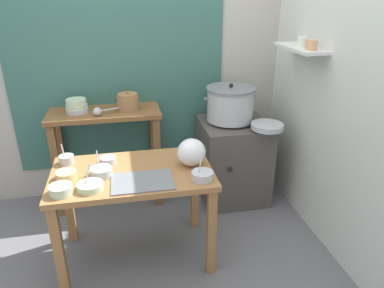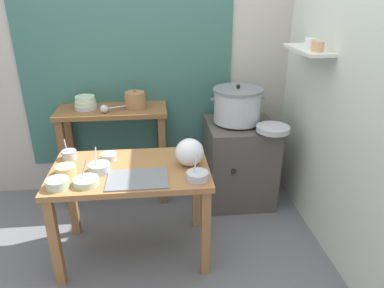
{
  "view_description": "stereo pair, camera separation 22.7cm",
  "coord_description": "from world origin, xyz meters",
  "px_view_note": "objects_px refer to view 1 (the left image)",
  "views": [
    {
      "loc": [
        -0.13,
        -2.22,
        1.88
      ],
      "look_at": [
        0.35,
        0.16,
        0.82
      ],
      "focal_mm": 33.65,
      "sensor_mm": 36.0,
      "label": 1
    },
    {
      "loc": [
        0.09,
        -2.26,
        1.88
      ],
      "look_at": [
        0.35,
        0.16,
        0.82
      ],
      "focal_mm": 33.65,
      "sensor_mm": 36.0,
      "label": 2
    }
  ],
  "objects_px": {
    "plastic_bag": "(191,152)",
    "wide_pan": "(267,126)",
    "serving_tray": "(142,181)",
    "prep_bowl_5": "(61,189)",
    "stove_block": "(233,160)",
    "prep_bowl_1": "(202,175)",
    "ladle": "(98,111)",
    "prep_bowl_2": "(90,186)",
    "prep_bowl_0": "(67,159)",
    "prep_table": "(133,185)",
    "bowl_stack_enamel": "(77,106)",
    "prep_bowl_3": "(101,172)",
    "clay_pot": "(128,102)",
    "steamer_pot": "(230,104)",
    "prep_bowl_6": "(66,175)",
    "prep_bowl_4": "(108,160)",
    "back_shelf_table": "(106,135)"
  },
  "relations": [
    {
      "from": "plastic_bag",
      "to": "wide_pan",
      "type": "bearing_deg",
      "value": 29.93
    },
    {
      "from": "serving_tray",
      "to": "prep_bowl_5",
      "type": "bearing_deg",
      "value": -174.49
    },
    {
      "from": "stove_block",
      "to": "prep_bowl_1",
      "type": "height_order",
      "value": "prep_bowl_1"
    },
    {
      "from": "ladle",
      "to": "wide_pan",
      "type": "distance_m",
      "value": 1.42
    },
    {
      "from": "prep_bowl_1",
      "to": "prep_bowl_2",
      "type": "distance_m",
      "value": 0.72
    },
    {
      "from": "prep_bowl_0",
      "to": "prep_table",
      "type": "bearing_deg",
      "value": -24.3
    },
    {
      "from": "bowl_stack_enamel",
      "to": "serving_tray",
      "type": "distance_m",
      "value": 1.13
    },
    {
      "from": "prep_bowl_1",
      "to": "prep_bowl_5",
      "type": "xyz_separation_m",
      "value": [
        -0.89,
        -0.01,
        0.0
      ]
    },
    {
      "from": "prep_bowl_3",
      "to": "prep_bowl_5",
      "type": "xyz_separation_m",
      "value": [
        -0.23,
        -0.18,
        -0.0
      ]
    },
    {
      "from": "clay_pot",
      "to": "prep_bowl_0",
      "type": "xyz_separation_m",
      "value": [
        -0.47,
        -0.61,
        -0.22
      ]
    },
    {
      "from": "steamer_pot",
      "to": "stove_block",
      "type": "bearing_deg",
      "value": -26.62
    },
    {
      "from": "stove_block",
      "to": "prep_bowl_1",
      "type": "xyz_separation_m",
      "value": [
        -0.5,
        -0.9,
        0.37
      ]
    },
    {
      "from": "prep_bowl_3",
      "to": "bowl_stack_enamel",
      "type": "bearing_deg",
      "value": 103.55
    },
    {
      "from": "stove_block",
      "to": "prep_bowl_6",
      "type": "relative_size",
      "value": 5.73
    },
    {
      "from": "prep_bowl_1",
      "to": "serving_tray",
      "type": "bearing_deg",
      "value": 174.2
    },
    {
      "from": "steamer_pot",
      "to": "prep_bowl_2",
      "type": "xyz_separation_m",
      "value": [
        -1.18,
        -0.9,
        -0.19
      ]
    },
    {
      "from": "steamer_pot",
      "to": "wide_pan",
      "type": "distance_m",
      "value": 0.39
    },
    {
      "from": "ladle",
      "to": "prep_bowl_4",
      "type": "relative_size",
      "value": 2.12
    },
    {
      "from": "prep_bowl_1",
      "to": "prep_bowl_3",
      "type": "height_order",
      "value": "prep_bowl_3"
    },
    {
      "from": "plastic_bag",
      "to": "wide_pan",
      "type": "distance_m",
      "value": 0.85
    },
    {
      "from": "back_shelf_table",
      "to": "prep_bowl_5",
      "type": "bearing_deg",
      "value": -103.45
    },
    {
      "from": "ladle",
      "to": "prep_bowl_0",
      "type": "xyz_separation_m",
      "value": [
        -0.22,
        -0.51,
        -0.18
      ]
    },
    {
      "from": "serving_tray",
      "to": "prep_bowl_3",
      "type": "bearing_deg",
      "value": 152.37
    },
    {
      "from": "bowl_stack_enamel",
      "to": "prep_bowl_1",
      "type": "bearing_deg",
      "value": -50.49
    },
    {
      "from": "stove_block",
      "to": "wide_pan",
      "type": "distance_m",
      "value": 0.53
    },
    {
      "from": "steamer_pot",
      "to": "clay_pot",
      "type": "bearing_deg",
      "value": 172.97
    },
    {
      "from": "ladle",
      "to": "wide_pan",
      "type": "relative_size",
      "value": 0.89
    },
    {
      "from": "bowl_stack_enamel",
      "to": "wide_pan",
      "type": "height_order",
      "value": "bowl_stack_enamel"
    },
    {
      "from": "clay_pot",
      "to": "serving_tray",
      "type": "xyz_separation_m",
      "value": [
        0.04,
        -0.99,
        -0.25
      ]
    },
    {
      "from": "prep_bowl_0",
      "to": "prep_bowl_6",
      "type": "xyz_separation_m",
      "value": [
        0.02,
        -0.23,
        -0.0
      ]
    },
    {
      "from": "prep_table",
      "to": "stove_block",
      "type": "distance_m",
      "value": 1.2
    },
    {
      "from": "back_shelf_table",
      "to": "clay_pot",
      "type": "distance_m",
      "value": 0.36
    },
    {
      "from": "steamer_pot",
      "to": "prep_bowl_2",
      "type": "relative_size",
      "value": 2.95
    },
    {
      "from": "back_shelf_table",
      "to": "prep_bowl_1",
      "type": "xyz_separation_m",
      "value": [
        0.64,
        -1.03,
        0.07
      ]
    },
    {
      "from": "serving_tray",
      "to": "wide_pan",
      "type": "relative_size",
      "value": 1.44
    },
    {
      "from": "back_shelf_table",
      "to": "prep_bowl_6",
      "type": "xyz_separation_m",
      "value": [
        -0.24,
        -0.85,
        0.07
      ]
    },
    {
      "from": "clay_pot",
      "to": "prep_bowl_5",
      "type": "distance_m",
      "value": 1.15
    },
    {
      "from": "wide_pan",
      "to": "prep_bowl_1",
      "type": "bearing_deg",
      "value": -137.77
    },
    {
      "from": "prep_table",
      "to": "prep_bowl_0",
      "type": "bearing_deg",
      "value": 155.7
    },
    {
      "from": "steamer_pot",
      "to": "prep_bowl_4",
      "type": "height_order",
      "value": "steamer_pot"
    },
    {
      "from": "prep_bowl_0",
      "to": "prep_bowl_3",
      "type": "distance_m",
      "value": 0.34
    },
    {
      "from": "prep_bowl_4",
      "to": "steamer_pot",
      "type": "bearing_deg",
      "value": 27.41
    },
    {
      "from": "steamer_pot",
      "to": "bowl_stack_enamel",
      "type": "bearing_deg",
      "value": 174.5
    },
    {
      "from": "ladle",
      "to": "prep_bowl_4",
      "type": "bearing_deg",
      "value": -82.99
    },
    {
      "from": "prep_bowl_4",
      "to": "prep_bowl_5",
      "type": "height_order",
      "value": "prep_bowl_5"
    },
    {
      "from": "prep_bowl_6",
      "to": "back_shelf_table",
      "type": "bearing_deg",
      "value": 74.38
    },
    {
      "from": "prep_bowl_1",
      "to": "prep_bowl_3",
      "type": "bearing_deg",
      "value": 164.85
    },
    {
      "from": "steamer_pot",
      "to": "prep_bowl_1",
      "type": "height_order",
      "value": "steamer_pot"
    },
    {
      "from": "prep_bowl_2",
      "to": "prep_bowl_3",
      "type": "xyz_separation_m",
      "value": [
        0.06,
        0.16,
        0.01
      ]
    },
    {
      "from": "back_shelf_table",
      "to": "clay_pot",
      "type": "height_order",
      "value": "clay_pot"
    }
  ]
}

